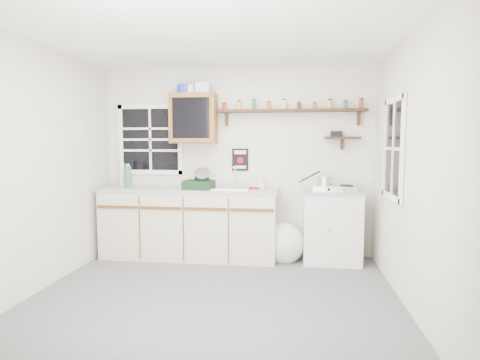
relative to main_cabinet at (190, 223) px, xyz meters
name	(u,v)px	position (x,y,z in m)	size (l,w,h in m)	color
room	(214,170)	(0.58, -1.30, 0.79)	(3.64, 3.24, 2.54)	#57575A
main_cabinet	(190,223)	(0.00, 0.00, 0.00)	(2.31, 0.63, 0.92)	beige
right_cabinet	(332,226)	(1.83, 0.03, -0.01)	(0.73, 0.57, 0.91)	silver
sink	(230,188)	(0.54, 0.01, 0.47)	(0.52, 0.44, 0.29)	silver
upper_cabinet	(194,119)	(0.03, 0.14, 1.36)	(0.60, 0.32, 0.65)	brown
upper_cabinet_clutter	(192,89)	(0.02, 0.14, 1.75)	(0.44, 0.24, 0.14)	#1B38B3
spice_shelf	(291,110)	(1.31, 0.21, 1.47)	(1.91, 0.18, 0.35)	black
secondary_shelf	(340,137)	(1.94, 0.22, 1.12)	(0.45, 0.16, 0.24)	black
warning_sign	(240,160)	(0.63, 0.29, 0.82)	(0.22, 0.02, 0.30)	black
window_back	(150,140)	(-0.62, 0.29, 1.09)	(0.93, 0.03, 0.98)	black
window_right	(394,149)	(2.37, -0.75, 0.99)	(0.03, 0.78, 1.08)	black
water_bottles	(125,175)	(-0.87, 0.00, 0.61)	(0.20, 0.16, 0.35)	silver
dish_rack	(200,182)	(0.17, -0.11, 0.55)	(0.39, 0.31, 0.28)	black
soap_bottle	(260,181)	(0.92, 0.06, 0.55)	(0.08, 0.08, 0.18)	silver
rag	(254,188)	(0.86, 0.01, 0.47)	(0.12, 0.11, 0.02)	maroon
hotplate	(335,188)	(1.87, 0.01, 0.48)	(0.56, 0.34, 0.08)	silver
saucepan	(324,181)	(1.73, 0.01, 0.57)	(0.40, 0.31, 0.19)	silver
trash_bag	(284,243)	(1.24, -0.01, -0.23)	(0.47, 0.42, 0.54)	silver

